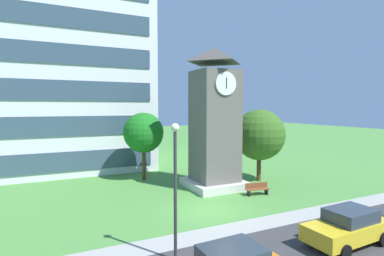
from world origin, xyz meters
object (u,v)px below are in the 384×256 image
(clock_tower, at_px, (215,126))
(tree_near_tower, at_px, (259,135))
(tree_streetside, at_px, (144,133))
(street_lamp, at_px, (175,176))
(parked_car_yellow, at_px, (348,226))
(park_bench, at_px, (257,189))

(clock_tower, bearing_deg, tree_near_tower, 2.64)
(clock_tower, height_order, tree_streetside, clock_tower)
(street_lamp, relative_size, tree_streetside, 0.97)
(tree_near_tower, height_order, parked_car_yellow, tree_near_tower)
(tree_near_tower, relative_size, parked_car_yellow, 1.41)
(street_lamp, bearing_deg, parked_car_yellow, -15.09)
(street_lamp, distance_m, parked_car_yellow, 8.70)
(tree_near_tower, distance_m, parked_car_yellow, 12.85)
(clock_tower, relative_size, street_lamp, 1.91)
(clock_tower, distance_m, tree_streetside, 6.68)
(clock_tower, xyz_separation_m, parked_car_yellow, (0.67, -11.57, -4.18))
(park_bench, height_order, tree_near_tower, tree_near_tower)
(tree_streetside, bearing_deg, clock_tower, -47.98)
(park_bench, xyz_separation_m, tree_streetside, (-6.26, 8.14, 3.77))
(street_lamp, bearing_deg, clock_tower, 52.24)
(clock_tower, xyz_separation_m, tree_streetside, (-4.44, 4.93, -0.81))
(clock_tower, distance_m, street_lamp, 12.01)
(park_bench, bearing_deg, clock_tower, 119.49)
(park_bench, bearing_deg, parked_car_yellow, -97.84)
(tree_streetside, bearing_deg, tree_near_tower, -27.43)
(clock_tower, xyz_separation_m, street_lamp, (-7.30, -9.43, -1.41))
(clock_tower, height_order, park_bench, clock_tower)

